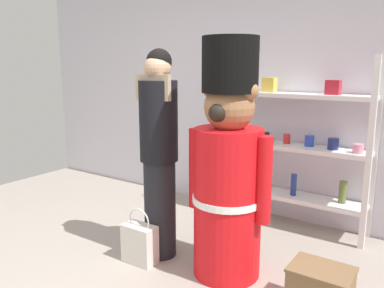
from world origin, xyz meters
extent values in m
cube|color=silver|center=(0.00, 2.20, 1.30)|extent=(6.40, 0.12, 2.60)
cube|color=white|center=(-0.13, 1.83, 0.84)|extent=(0.05, 0.05, 1.69)
cube|color=white|center=(1.24, 1.83, 0.84)|extent=(0.05, 0.05, 1.69)
cube|color=white|center=(-0.13, 2.13, 0.84)|extent=(0.05, 0.05, 1.69)
cube|color=white|center=(1.24, 2.13, 0.84)|extent=(0.05, 0.05, 1.69)
cube|color=white|center=(0.55, 1.98, 0.30)|extent=(1.37, 0.30, 0.04)
cube|color=white|center=(0.55, 1.98, 0.81)|extent=(1.37, 0.30, 0.04)
cube|color=white|center=(0.55, 1.98, 1.32)|extent=(1.37, 0.30, 0.04)
cylinder|color=green|center=(-0.02, 2.01, 0.88)|extent=(0.08, 0.08, 0.10)
cylinder|color=black|center=(0.21, 2.01, 0.88)|extent=(0.08, 0.08, 0.09)
cylinder|color=red|center=(0.44, 2.01, 0.88)|extent=(0.07, 0.07, 0.10)
cylinder|color=blue|center=(0.66, 2.01, 0.88)|extent=(0.09, 0.09, 0.11)
cylinder|color=navy|center=(0.89, 1.99, 0.88)|extent=(0.10, 0.10, 0.10)
cylinder|color=pink|center=(1.12, 1.95, 0.87)|extent=(0.09, 0.09, 0.08)
cylinder|color=#B27226|center=(0.09, 1.95, 0.43)|extent=(0.08, 0.08, 0.21)
cylinder|color=navy|center=(0.55, 1.96, 0.43)|extent=(0.06, 0.06, 0.22)
cylinder|color=#596B33|center=(1.01, 2.01, 0.43)|extent=(0.07, 0.07, 0.21)
cube|color=gold|center=(0.24, 1.98, 1.41)|extent=(0.13, 0.10, 0.14)
cube|color=#B21E2D|center=(0.86, 1.98, 1.40)|extent=(0.13, 0.10, 0.13)
cylinder|color=red|center=(0.45, 0.79, 0.57)|extent=(0.51, 0.51, 1.15)
cylinder|color=white|center=(0.45, 0.79, 0.61)|extent=(0.53, 0.53, 0.05)
sphere|color=#996843|center=(0.45, 0.79, 1.30)|extent=(0.37, 0.37, 0.37)
sphere|color=#996843|center=(0.29, 0.79, 1.42)|extent=(0.13, 0.13, 0.13)
sphere|color=#996843|center=(0.61, 0.79, 1.42)|extent=(0.13, 0.13, 0.13)
cylinder|color=black|center=(0.45, 0.79, 1.60)|extent=(0.40, 0.40, 0.39)
cylinder|color=red|center=(0.16, 0.79, 0.80)|extent=(0.11, 0.11, 0.63)
cylinder|color=red|center=(0.74, 0.79, 0.80)|extent=(0.11, 0.11, 0.63)
sphere|color=black|center=(0.45, 0.63, 1.28)|extent=(0.13, 0.13, 0.13)
cylinder|color=black|center=(-0.17, 0.74, 0.42)|extent=(0.26, 0.26, 0.83)
cylinder|color=black|center=(-0.17, 0.74, 1.16)|extent=(0.31, 0.31, 0.65)
sphere|color=tan|center=(-0.17, 0.74, 1.58)|extent=(0.21, 0.21, 0.21)
cube|color=tan|center=(-0.17, 0.68, 1.43)|extent=(0.33, 0.04, 0.20)
sphere|color=black|center=(-0.17, 0.76, 1.63)|extent=(0.20, 0.20, 0.20)
cube|color=silver|center=(-0.22, 0.53, 0.16)|extent=(0.29, 0.15, 0.32)
torus|color=silver|center=(-0.22, 0.53, 0.36)|extent=(0.21, 0.01, 0.21)
cube|color=brown|center=(1.20, 0.71, 0.30)|extent=(0.40, 0.30, 0.02)
camera|label=1|loc=(1.79, -1.65, 1.60)|focal=36.17mm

